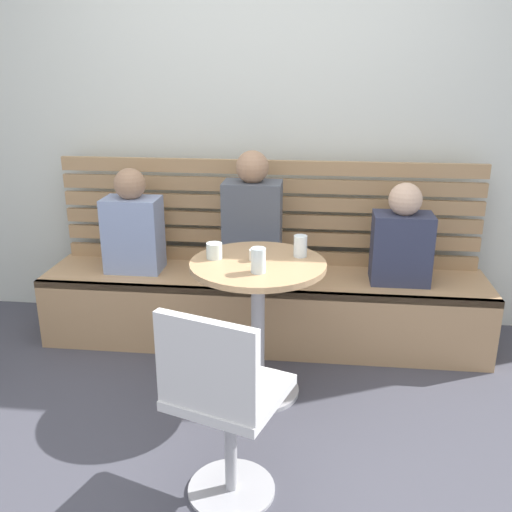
{
  "coord_description": "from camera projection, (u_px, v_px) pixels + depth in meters",
  "views": [
    {
      "loc": [
        0.32,
        -2.02,
        1.68
      ],
      "look_at": [
        0.02,
        0.66,
        0.75
      ],
      "focal_mm": 39.69,
      "sensor_mm": 36.0,
      "label": 1
    }
  ],
  "objects": [
    {
      "name": "person_child_left",
      "position": [
        133.0,
        226.0,
        3.46
      ],
      "size": [
        0.34,
        0.22,
        0.64
      ],
      "color": "#8C9EC6",
      "rests_on": "booth_bench"
    },
    {
      "name": "cup_glass_tall",
      "position": [
        258.0,
        260.0,
        2.64
      ],
      "size": [
        0.07,
        0.07,
        0.12
      ],
      "primitive_type": "cylinder",
      "color": "silver",
      "rests_on": "cafe_table"
    },
    {
      "name": "cup_water_clear",
      "position": [
        300.0,
        246.0,
        2.86
      ],
      "size": [
        0.07,
        0.07,
        0.11
      ],
      "primitive_type": "cylinder",
      "color": "white",
      "rests_on": "cafe_table"
    },
    {
      "name": "white_chair",
      "position": [
        222.0,
        402.0,
        2.13
      ],
      "size": [
        0.51,
        0.51,
        0.85
      ],
      "color": "#ADADB2",
      "rests_on": "ground"
    },
    {
      "name": "cafe_table",
      "position": [
        258.0,
        303.0,
        2.87
      ],
      "size": [
        0.68,
        0.68,
        0.74
      ],
      "color": "#ADADB2",
      "rests_on": "ground"
    },
    {
      "name": "back_wall",
      "position": [
        271.0,
        100.0,
        3.55
      ],
      "size": [
        5.2,
        0.1,
        2.9
      ],
      "primitive_type": "cube",
      "color": "silver",
      "rests_on": "ground"
    },
    {
      "name": "cup_espresso_small",
      "position": [
        255.0,
        255.0,
        2.81
      ],
      "size": [
        0.06,
        0.06,
        0.05
      ],
      "primitive_type": "cylinder",
      "color": "silver",
      "rests_on": "cafe_table"
    },
    {
      "name": "person_adult",
      "position": [
        252.0,
        222.0,
        3.34
      ],
      "size": [
        0.34,
        0.22,
        0.76
      ],
      "color": "#4C515B",
      "rests_on": "booth_bench"
    },
    {
      "name": "booth_backrest",
      "position": [
        267.0,
        212.0,
        3.58
      ],
      "size": [
        2.65,
        0.04,
        0.67
      ],
      "color": "#A68157",
      "rests_on": "booth_bench"
    },
    {
      "name": "ground",
      "position": [
        235.0,
        466.0,
        2.48
      ],
      "size": [
        8.0,
        8.0,
        0.0
      ],
      "primitive_type": "plane",
      "color": "#42424C"
    },
    {
      "name": "cup_glass_short",
      "position": [
        214.0,
        251.0,
        2.84
      ],
      "size": [
        0.08,
        0.08,
        0.08
      ],
      "primitive_type": "cylinder",
      "color": "silver",
      "rests_on": "cafe_table"
    },
    {
      "name": "person_child_middle",
      "position": [
        402.0,
        240.0,
        3.28
      ],
      "size": [
        0.34,
        0.22,
        0.6
      ],
      "color": "#333851",
      "rests_on": "booth_bench"
    },
    {
      "name": "booth_bench",
      "position": [
        263.0,
        308.0,
        3.53
      ],
      "size": [
        2.7,
        0.52,
        0.44
      ],
      "color": "tan",
      "rests_on": "ground"
    }
  ]
}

